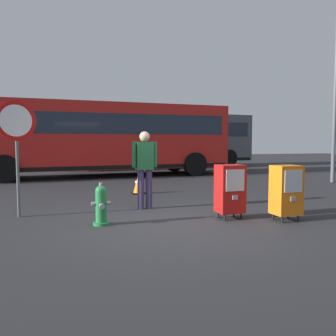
{
  "coord_description": "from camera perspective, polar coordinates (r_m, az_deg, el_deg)",
  "views": [
    {
      "loc": [
        -1.89,
        -5.76,
        1.45
      ],
      "look_at": [
        0.3,
        1.2,
        0.9
      ],
      "focal_mm": 37.25,
      "sensor_mm": 36.0,
      "label": 1
    }
  ],
  "objects": [
    {
      "name": "newspaper_box_secondary",
      "position": [
        6.75,
        18.78,
        -3.41
      ],
      "size": [
        0.48,
        0.42,
        1.02
      ],
      "color": "black",
      "rests_on": "ground_plane"
    },
    {
      "name": "bus_far",
      "position": [
        19.74,
        -1.11,
        5.07
      ],
      "size": [
        10.67,
        3.48,
        3.0
      ],
      "rotation": [
        0.0,
        0.0,
        0.08
      ],
      "color": "#4C5156",
      "rests_on": "ground_plane"
    },
    {
      "name": "stop_sign",
      "position": [
        7.23,
        -23.55,
        5.14
      ],
      "size": [
        0.71,
        0.31,
        2.23
      ],
      "color": "#4C4F54",
      "rests_on": "ground_plane"
    },
    {
      "name": "street_light_near_left",
      "position": [
        13.98,
        25.81,
        13.93
      ],
      "size": [
        0.32,
        0.32,
        6.67
      ],
      "color": "#4C4F54",
      "rests_on": "ground_plane"
    },
    {
      "name": "traffic_cone",
      "position": [
        9.79,
        -4.9,
        -2.69
      ],
      "size": [
        0.36,
        0.36,
        0.53
      ],
      "color": "black",
      "rests_on": "ground_plane"
    },
    {
      "name": "pedestrian",
      "position": [
        7.5,
        -3.83,
        0.45
      ],
      "size": [
        0.55,
        0.22,
        1.67
      ],
      "color": "#382D51",
      "rests_on": "ground_plane"
    },
    {
      "name": "fire_hydrant",
      "position": [
        6.2,
        -10.91,
        -5.98
      ],
      "size": [
        0.33,
        0.32,
        0.75
      ],
      "color": "#1E7238",
      "rests_on": "ground_plane"
    },
    {
      "name": "bus_near",
      "position": [
        14.88,
        -10.62,
        5.24
      ],
      "size": [
        10.61,
        3.18,
        3.0
      ],
      "rotation": [
        0.0,
        0.0,
        0.05
      ],
      "color": "red",
      "rests_on": "ground_plane"
    },
    {
      "name": "ground_plane",
      "position": [
        6.24,
        0.69,
        -9.14
      ],
      "size": [
        60.0,
        60.0,
        0.0
      ],
      "primitive_type": "plane",
      "color": "#262628"
    },
    {
      "name": "newspaper_box_primary",
      "position": [
        6.66,
        10.1,
        -3.36
      ],
      "size": [
        0.48,
        0.42,
        1.02
      ],
      "color": "black",
      "rests_on": "ground_plane"
    }
  ]
}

